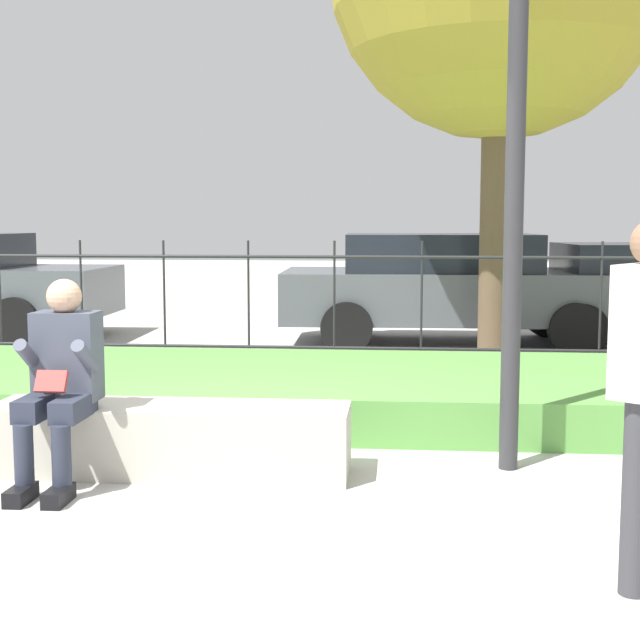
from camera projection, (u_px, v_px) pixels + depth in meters
name	position (u px, v px, depth m)	size (l,w,h in m)	color
ground_plane	(220.00, 474.00, 5.58)	(60.00, 60.00, 0.00)	#B2AFA8
stone_bench	(171.00, 443.00, 5.59)	(2.24, 0.52, 0.43)	#B7B2A3
person_seated_reader	(61.00, 375.00, 5.30)	(0.42, 0.73, 1.23)	black
grass_berm	(266.00, 390.00, 7.47)	(10.90, 2.45, 0.34)	#569342
iron_fence	(291.00, 304.00, 9.18)	(8.90, 0.03, 1.38)	#232326
car_parked_center	(450.00, 286.00, 11.40)	(4.39, 2.11, 1.41)	#4C5156
street_lamp	(518.00, 35.00, 5.41)	(0.28, 0.28, 4.46)	#2D2D30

